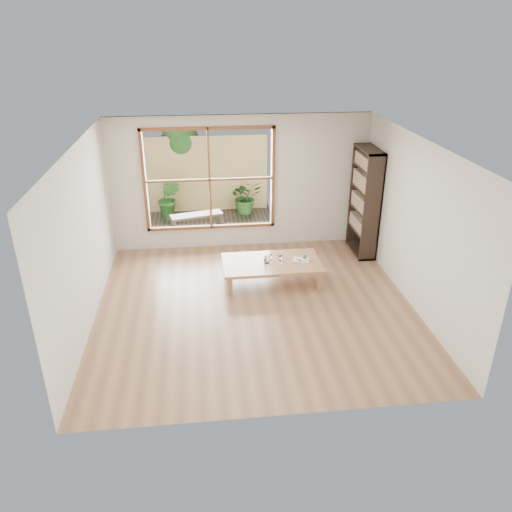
{
  "coord_description": "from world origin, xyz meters",
  "views": [
    {
      "loc": [
        -0.78,
        -6.88,
        4.14
      ],
      "look_at": [
        0.1,
        0.69,
        0.55
      ],
      "focal_mm": 35.0,
      "sensor_mm": 36.0,
      "label": 1
    }
  ],
  "objects_px": {
    "low_table": "(272,264)",
    "food_tray": "(302,259)",
    "bookshelf": "(365,202)",
    "garden_bench": "(197,217)"
  },
  "relations": [
    {
      "from": "low_table",
      "to": "food_tray",
      "type": "bearing_deg",
      "value": -1.13
    },
    {
      "from": "food_tray",
      "to": "garden_bench",
      "type": "relative_size",
      "value": 0.28
    },
    {
      "from": "low_table",
      "to": "garden_bench",
      "type": "bearing_deg",
      "value": 116.36
    },
    {
      "from": "low_table",
      "to": "food_tray",
      "type": "distance_m",
      "value": 0.53
    },
    {
      "from": "bookshelf",
      "to": "food_tray",
      "type": "bearing_deg",
      "value": -143.18
    },
    {
      "from": "bookshelf",
      "to": "garden_bench",
      "type": "relative_size",
      "value": 1.76
    },
    {
      "from": "low_table",
      "to": "garden_bench",
      "type": "xyz_separation_m",
      "value": [
        -1.28,
        2.51,
        -0.01
      ]
    },
    {
      "from": "low_table",
      "to": "bookshelf",
      "type": "relative_size",
      "value": 0.83
    },
    {
      "from": "low_table",
      "to": "bookshelf",
      "type": "distance_m",
      "value": 2.31
    },
    {
      "from": "low_table",
      "to": "bookshelf",
      "type": "xyz_separation_m",
      "value": [
        1.93,
        1.05,
        0.7
      ]
    }
  ]
}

